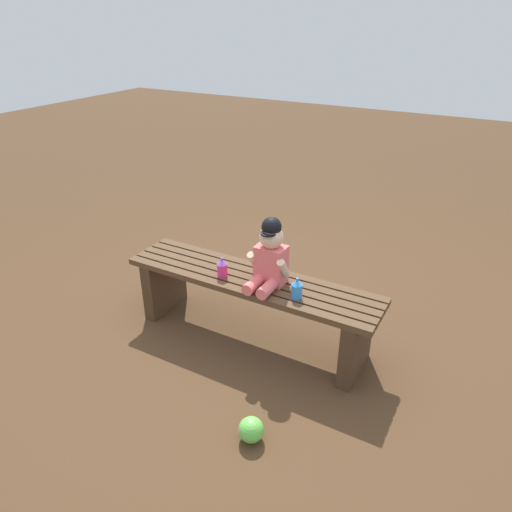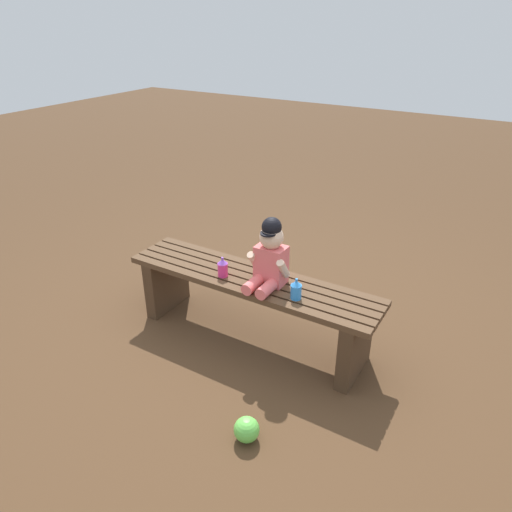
# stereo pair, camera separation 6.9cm
# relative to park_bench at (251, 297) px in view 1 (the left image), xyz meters

# --- Properties ---
(ground_plane) EXTENTS (16.00, 16.00, 0.00)m
(ground_plane) POSITION_rel_park_bench_xyz_m (0.00, 0.00, -0.29)
(ground_plane) COLOR #4C331E
(park_bench) EXTENTS (1.58, 0.36, 0.43)m
(park_bench) POSITION_rel_park_bench_xyz_m (0.00, 0.00, 0.00)
(park_bench) COLOR #513823
(park_bench) RESTS_ON ground_plane
(child_figure) EXTENTS (0.23, 0.27, 0.40)m
(child_figure) POSITION_rel_park_bench_xyz_m (0.13, -0.01, 0.32)
(child_figure) COLOR #E56666
(child_figure) RESTS_ON park_bench
(sippy_cup_left) EXTENTS (0.06, 0.06, 0.12)m
(sippy_cup_left) POSITION_rel_park_bench_xyz_m (-0.15, -0.07, 0.20)
(sippy_cup_left) COLOR #E5337F
(sippy_cup_left) RESTS_ON park_bench
(sippy_cup_right) EXTENTS (0.06, 0.06, 0.12)m
(sippy_cup_right) POSITION_rel_park_bench_xyz_m (0.33, -0.07, 0.20)
(sippy_cup_right) COLOR #338CE5
(sippy_cup_right) RESTS_ON park_bench
(toy_ball) EXTENTS (0.12, 0.12, 0.12)m
(toy_ball) POSITION_rel_park_bench_xyz_m (0.40, -0.70, -0.23)
(toy_ball) COLOR #66CC4C
(toy_ball) RESTS_ON ground_plane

